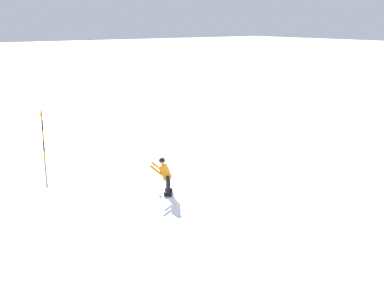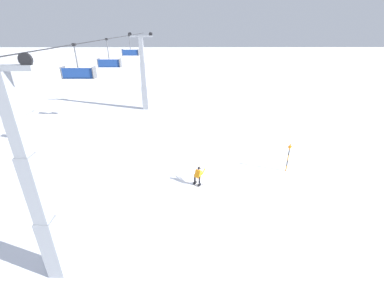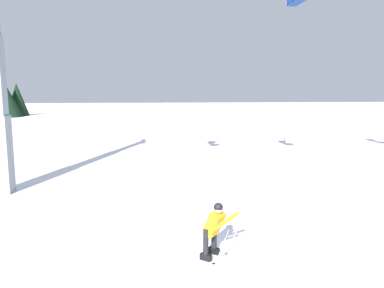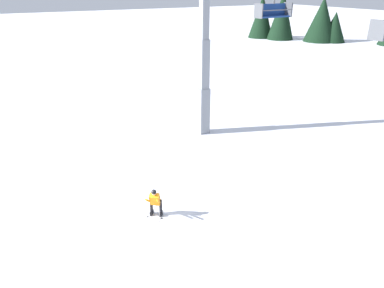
# 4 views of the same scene
# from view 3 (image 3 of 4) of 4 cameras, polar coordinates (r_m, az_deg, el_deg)

# --- Properties ---
(ground_plane) EXTENTS (260.00, 260.00, 0.00)m
(ground_plane) POSITION_cam_3_polar(r_m,az_deg,el_deg) (8.34, 3.26, -20.69)
(ground_plane) COLOR white
(skier_carving_main) EXTENTS (1.69, 1.49, 1.53)m
(skier_carving_main) POSITION_cam_3_polar(r_m,az_deg,el_deg) (9.00, 3.52, -12.85)
(skier_carving_main) COLOR white
(skier_carving_main) RESTS_ON ground_plane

